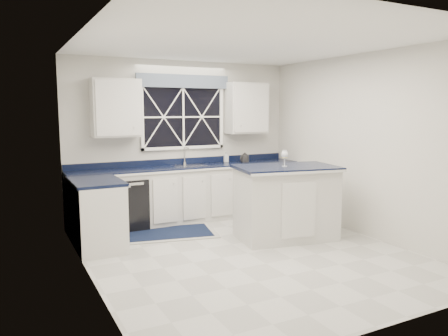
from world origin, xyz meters
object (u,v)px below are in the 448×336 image
island (286,202)px  kettle (245,158)px  dishwasher (126,203)px  soap_bottle (226,157)px  faucet (185,155)px  wine_glass (285,155)px

island → kettle: size_ratio=6.53×
dishwasher → soap_bottle: bearing=6.6°
faucet → island: bearing=-64.8°
faucet → wine_glass: 1.98m
kettle → soap_bottle: bearing=119.7°
kettle → wine_glass: size_ratio=1.02×
faucet → soap_bottle: faucet is taller
faucet → soap_bottle: bearing=1.8°
kettle → soap_bottle: (-0.27, 0.21, 0.01)m
faucet → wine_glass: size_ratio=1.30×
soap_bottle → dishwasher: bearing=-173.4°
wine_glass → dishwasher: bearing=139.6°
faucet → island: size_ratio=0.19×
faucet → kettle: 1.09m
kettle → soap_bottle: kettle is taller
dishwasher → island: size_ratio=0.53×
kettle → island: bearing=-119.7°
island → soap_bottle: (-0.04, 1.82, 0.49)m
island → wine_glass: 0.69m
wine_glass → soap_bottle: 1.85m
dishwasher → wine_glass: size_ratio=3.52×
dishwasher → island: bearing=-39.5°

